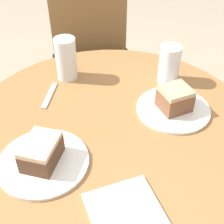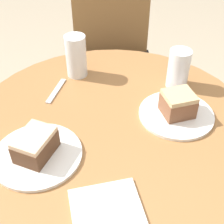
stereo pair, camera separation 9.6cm
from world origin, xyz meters
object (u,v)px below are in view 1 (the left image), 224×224
Objects in this scene: chair at (92,56)px; plate_near at (43,162)px; glass_water at (66,60)px; plate_far at (173,109)px; cake_slice_far at (175,99)px; glass_lemonade at (169,66)px; cake_slice_near at (41,152)px.

chair is 3.70× the size of plate_near.
glass_water is (0.14, 0.40, 0.07)m from plate_near.
plate_far is 2.30× the size of cake_slice_far.
plate_near is 1.78× the size of glass_lemonade.
plate_near is at bearing -165.98° from plate_far.
plate_near is 1.58× the size of glass_water.
chair is 0.67m from glass_water.
cake_slice_near is at bearing -103.48° from chair.
cake_slice_far is 0.42m from glass_water.
glass_lemonade reaches higher than plate_far.
plate_far is at bearing -77.37° from chair.
chair is at bearing 95.96° from cake_slice_far.
glass_water is at bearing 135.74° from cake_slice_far.
chair is at bearing 68.87° from glass_water.
cake_slice_far is 0.66× the size of glass_water.
chair is 8.83× the size of cake_slice_far.
cake_slice_far is at bearing -90.00° from plate_far.
glass_lemonade is at bearing -19.73° from glass_water.
plate_far is 0.42m from glass_water.
plate_far is (0.09, -0.84, 0.25)m from chair.
plate_far is at bearing 14.02° from cake_slice_near.
glass_water is (-0.21, -0.55, 0.32)m from chair.
plate_near is at bearing -103.48° from chair.
cake_slice_near is at bearing -150.51° from glass_lemonade.
glass_water is (-0.35, 0.13, 0.01)m from glass_lemonade.
chair is 0.89m from cake_slice_far.
cake_slice_far reaches higher than cake_slice_near.
cake_slice_far is at bearing -106.91° from glass_lemonade.
plate_far is at bearing 90.00° from cake_slice_far.
cake_slice_near is at bearing 26.57° from plate_near.
plate_far is at bearing -106.91° from glass_lemonade.
cake_slice_near is 0.45m from cake_slice_far.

